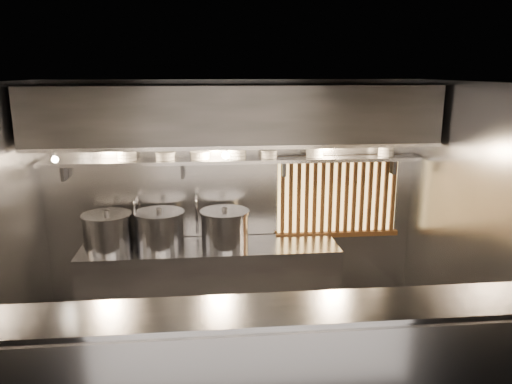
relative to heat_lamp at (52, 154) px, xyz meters
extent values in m
plane|color=black|center=(1.90, -0.85, -2.07)|extent=(4.50, 4.50, 0.00)
plane|color=black|center=(1.90, -0.85, 0.73)|extent=(4.50, 4.50, 0.00)
plane|color=gray|center=(1.90, 0.65, -0.67)|extent=(4.50, 0.00, 4.50)
plane|color=gray|center=(4.15, -0.85, -0.67)|extent=(0.00, 3.00, 3.00)
cube|color=#9C9CA1|center=(1.90, -1.80, -1.52)|extent=(4.50, 0.50, 1.10)
cube|color=#9C9CA1|center=(1.90, -1.80, -0.95)|extent=(4.50, 0.56, 0.03)
cube|color=#9C9CA1|center=(1.60, 0.28, -1.62)|extent=(3.00, 0.70, 0.90)
cube|color=#9C9CA1|center=(1.90, 0.47, -0.19)|extent=(4.40, 0.34, 0.04)
cube|color=#2D2D30|center=(1.90, 0.25, 0.36)|extent=(4.40, 0.80, 0.65)
cube|color=#9C9CA1|center=(1.90, -0.15, 0.05)|extent=(4.40, 0.03, 0.04)
cube|color=#FFCF72|center=(3.20, 0.63, -0.69)|extent=(1.50, 0.02, 0.92)
cube|color=brown|center=(3.20, 0.58, -0.20)|extent=(1.56, 0.06, 0.06)
cube|color=brown|center=(3.20, 0.58, -1.18)|extent=(1.56, 0.06, 0.06)
cube|color=brown|center=(2.50, 0.58, -0.69)|extent=(0.04, 0.04, 0.92)
cube|color=brown|center=(2.60, 0.58, -0.69)|extent=(0.04, 0.04, 0.92)
cube|color=brown|center=(2.70, 0.58, -0.69)|extent=(0.04, 0.04, 0.92)
cube|color=brown|center=(2.80, 0.58, -0.69)|extent=(0.04, 0.04, 0.92)
cube|color=brown|center=(2.90, 0.58, -0.69)|extent=(0.04, 0.04, 0.92)
cube|color=brown|center=(3.00, 0.58, -0.69)|extent=(0.04, 0.04, 0.92)
cube|color=brown|center=(3.10, 0.58, -0.69)|extent=(0.04, 0.04, 0.92)
cube|color=brown|center=(3.20, 0.58, -0.69)|extent=(0.04, 0.04, 0.92)
cube|color=brown|center=(3.30, 0.58, -0.69)|extent=(0.04, 0.04, 0.92)
cube|color=brown|center=(3.40, 0.58, -0.69)|extent=(0.04, 0.04, 0.92)
cube|color=brown|center=(3.50, 0.58, -0.69)|extent=(0.04, 0.04, 0.92)
cube|color=brown|center=(3.60, 0.58, -0.69)|extent=(0.04, 0.04, 0.92)
cube|color=brown|center=(3.70, 0.58, -0.69)|extent=(0.04, 0.04, 0.92)
cube|color=brown|center=(3.80, 0.58, -0.69)|extent=(0.04, 0.04, 0.92)
cube|color=brown|center=(3.90, 0.58, -0.69)|extent=(0.04, 0.04, 0.92)
cylinder|color=silver|center=(0.75, 0.60, -0.88)|extent=(0.03, 0.03, 0.48)
sphere|color=silver|center=(0.75, 0.60, -0.64)|extent=(0.04, 0.04, 0.04)
cylinder|color=silver|center=(0.75, 0.47, -0.64)|extent=(0.03, 0.26, 0.03)
sphere|color=silver|center=(0.75, 0.34, -0.64)|extent=(0.04, 0.04, 0.04)
cylinder|color=silver|center=(0.75, 0.34, -0.71)|extent=(0.03, 0.03, 0.14)
cylinder|color=silver|center=(1.45, 0.60, -0.88)|extent=(0.03, 0.03, 0.48)
sphere|color=silver|center=(1.45, 0.60, -0.64)|extent=(0.04, 0.04, 0.04)
cylinder|color=silver|center=(1.45, 0.47, -0.64)|extent=(0.03, 0.26, 0.03)
sphere|color=silver|center=(1.45, 0.34, -0.64)|extent=(0.04, 0.04, 0.04)
cylinder|color=silver|center=(1.45, 0.34, -0.71)|extent=(0.03, 0.03, 0.14)
cone|color=#9C9CA1|center=(0.00, 0.00, 0.00)|extent=(0.25, 0.27, 0.20)
sphere|color=#FFE0B2|center=(0.03, -0.02, -0.06)|extent=(0.07, 0.07, 0.07)
cylinder|color=#2D2D30|center=(0.00, 0.10, 0.08)|extent=(0.02, 0.22, 0.02)
cylinder|color=#2D2D30|center=(1.80, 0.35, -0.03)|extent=(0.01, 0.01, 0.12)
sphere|color=#FFE0B2|center=(1.80, 0.35, -0.11)|extent=(0.09, 0.09, 0.09)
cylinder|color=#9C9CA1|center=(1.02, 0.31, -0.97)|extent=(0.60, 0.60, 0.40)
cylinder|color=#9C9CA1|center=(1.02, 0.31, -0.75)|extent=(0.63, 0.63, 0.03)
cylinder|color=#2D2D30|center=(1.02, 0.31, -0.72)|extent=(0.06, 0.06, 0.04)
cylinder|color=#9C9CA1|center=(0.44, 0.30, -0.97)|extent=(0.57, 0.57, 0.39)
cylinder|color=#9C9CA1|center=(0.44, 0.30, -0.76)|extent=(0.60, 0.60, 0.03)
cylinder|color=#2D2D30|center=(0.44, 0.30, -0.73)|extent=(0.06, 0.06, 0.04)
cylinder|color=#9C9CA1|center=(1.77, 0.27, -0.97)|extent=(0.57, 0.57, 0.40)
cylinder|color=#9C9CA1|center=(1.77, 0.27, -0.75)|extent=(0.60, 0.60, 0.03)
cylinder|color=#2D2D30|center=(1.77, 0.27, -0.72)|extent=(0.06, 0.06, 0.04)
cylinder|color=white|center=(0.68, 0.47, -0.15)|extent=(0.22, 0.22, 0.03)
cylinder|color=white|center=(0.68, 0.47, -0.11)|extent=(0.22, 0.22, 0.03)
cylinder|color=white|center=(0.68, 0.47, -0.07)|extent=(0.22, 0.22, 0.03)
cylinder|color=white|center=(0.68, 0.47, -0.03)|extent=(0.22, 0.22, 0.03)
cylinder|color=white|center=(0.68, 0.47, -0.01)|extent=(0.23, 0.23, 0.01)
cylinder|color=white|center=(1.11, 0.47, -0.15)|extent=(0.22, 0.22, 0.03)
cylinder|color=white|center=(1.11, 0.47, -0.11)|extent=(0.22, 0.22, 0.03)
cylinder|color=white|center=(1.11, 0.47, -0.08)|extent=(0.23, 0.23, 0.01)
cylinder|color=white|center=(1.51, 0.47, -0.15)|extent=(0.22, 0.22, 0.03)
cylinder|color=white|center=(1.51, 0.47, -0.11)|extent=(0.22, 0.22, 0.03)
cylinder|color=white|center=(1.51, 0.47, -0.08)|extent=(0.23, 0.23, 0.01)
cylinder|color=white|center=(1.93, 0.47, -0.15)|extent=(0.21, 0.21, 0.03)
cylinder|color=white|center=(1.93, 0.47, -0.11)|extent=(0.21, 0.21, 0.03)
cylinder|color=white|center=(1.93, 0.47, -0.07)|extent=(0.21, 0.21, 0.03)
cylinder|color=white|center=(1.93, 0.47, -0.04)|extent=(0.23, 0.23, 0.01)
cylinder|color=white|center=(2.31, 0.47, -0.15)|extent=(0.18, 0.18, 0.03)
cylinder|color=white|center=(2.31, 0.47, -0.11)|extent=(0.18, 0.18, 0.03)
cylinder|color=white|center=(2.31, 0.47, -0.08)|extent=(0.20, 0.20, 0.01)
cylinder|color=white|center=(2.85, 0.47, -0.15)|extent=(0.20, 0.20, 0.03)
cylinder|color=white|center=(2.85, 0.47, -0.11)|extent=(0.20, 0.20, 0.03)
cylinder|color=white|center=(2.85, 0.47, -0.07)|extent=(0.20, 0.20, 0.03)
cylinder|color=white|center=(2.85, 0.47, -0.04)|extent=(0.22, 0.22, 0.01)
cylinder|color=white|center=(3.73, 0.47, -0.15)|extent=(0.18, 0.18, 0.03)
cylinder|color=white|center=(3.73, 0.47, -0.11)|extent=(0.18, 0.18, 0.03)
cylinder|color=white|center=(3.73, 0.47, -0.07)|extent=(0.18, 0.18, 0.03)
cylinder|color=white|center=(3.73, 0.47, -0.03)|extent=(0.18, 0.18, 0.03)
cylinder|color=white|center=(3.73, 0.47, -0.01)|extent=(0.20, 0.20, 0.01)
camera|label=1|loc=(1.57, -5.26, 0.83)|focal=35.00mm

